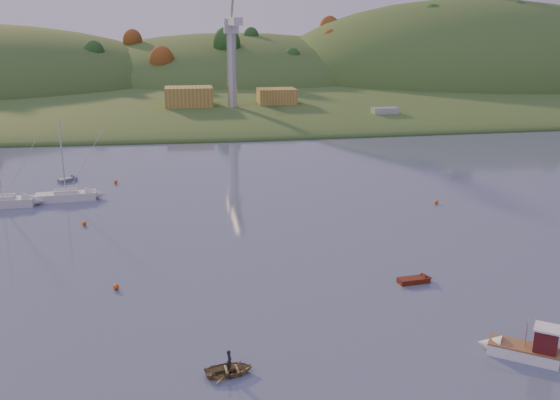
{
  "coord_description": "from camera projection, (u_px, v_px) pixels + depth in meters",
  "views": [
    {
      "loc": [
        -9.96,
        -25.55,
        21.86
      ],
      "look_at": [
        0.15,
        38.08,
        3.4
      ],
      "focal_mm": 40.0,
      "sensor_mm": 36.0,
      "label": 1
    }
  ],
  "objects": [
    {
      "name": "shed_east",
      "position": [
        277.0,
        97.0,
        150.25
      ],
      "size": [
        9.0,
        7.0,
        4.0
      ],
      "primitive_type": "cube",
      "color": "olive",
      "rests_on": "wharf"
    },
    {
      "name": "dock_crane",
      "position": [
        232.0,
        43.0,
        139.75
      ],
      "size": [
        3.2,
        28.0,
        20.3
      ],
      "color": "#B7B7BC",
      "rests_on": "wharf"
    },
    {
      "name": "buoy_2",
      "position": [
        84.0,
        223.0,
        69.36
      ],
      "size": [
        0.5,
        0.5,
        0.5
      ],
      "primitive_type": "sphere",
      "color": "#DF4B0B",
      "rests_on": "ground"
    },
    {
      "name": "hillside_trees",
      "position": [
        210.0,
        90.0,
        207.42
      ],
      "size": [
        280.0,
        50.0,
        32.0
      ],
      "primitive_type": null,
      "color": "#174217",
      "rests_on": "ground"
    },
    {
      "name": "shore_slope",
      "position": [
        214.0,
        97.0,
        188.43
      ],
      "size": [
        640.0,
        150.0,
        7.0
      ],
      "primitive_type": "ellipsoid",
      "color": "#344B1E",
      "rests_on": "ground"
    },
    {
      "name": "buoy_4",
      "position": [
        116.0,
        287.0,
        52.73
      ],
      "size": [
        0.5,
        0.5,
        0.5
      ],
      "primitive_type": "sphere",
      "color": "#DF4B0B",
      "rests_on": "ground"
    },
    {
      "name": "shed_west",
      "position": [
        189.0,
        97.0,
        146.02
      ],
      "size": [
        11.0,
        8.0,
        4.8
      ],
      "primitive_type": "cube",
      "color": "olive",
      "rests_on": "wharf"
    },
    {
      "name": "far_shore",
      "position": [
        205.0,
        78.0,
        250.14
      ],
      "size": [
        620.0,
        220.0,
        1.5
      ],
      "primitive_type": "cube",
      "color": "#344B1E",
      "rests_on": "ground"
    },
    {
      "name": "work_vessel",
      "position": [
        385.0,
        118.0,
        139.25
      ],
      "size": [
        13.64,
        5.39,
        3.46
      ],
      "rotation": [
        0.0,
        0.0,
        0.04
      ],
      "color": "slate",
      "rests_on": "ground"
    },
    {
      "name": "paddler",
      "position": [
        229.0,
        364.0,
        39.92
      ],
      "size": [
        0.42,
        0.58,
        1.47
      ],
      "primitive_type": "imported",
      "rotation": [
        0.0,
        0.0,
        1.7
      ],
      "color": "black",
      "rests_on": "ground"
    },
    {
      "name": "hill_right",
      "position": [
        466.0,
        83.0,
        231.24
      ],
      "size": [
        150.0,
        130.0,
        60.0
      ],
      "primitive_type": "ellipsoid",
      "color": "#344B1E",
      "rests_on": "ground"
    },
    {
      "name": "buoy_3",
      "position": [
        116.0,
        182.0,
        87.37
      ],
      "size": [
        0.5,
        0.5,
        0.5
      ],
      "primitive_type": "sphere",
      "color": "#DF4B0B",
      "rests_on": "ground"
    },
    {
      "name": "sailboat_far",
      "position": [
        66.0,
        195.0,
        79.0
      ],
      "size": [
        7.51,
        2.89,
        10.18
      ],
      "rotation": [
        0.0,
        0.0,
        0.1
      ],
      "color": "silver",
      "rests_on": "ground"
    },
    {
      "name": "fishing_boat",
      "position": [
        519.0,
        346.0,
        42.07
      ],
      "size": [
        5.28,
        4.51,
        3.41
      ],
      "rotation": [
        0.0,
        0.0,
        2.5
      ],
      "color": "white",
      "rests_on": "ground"
    },
    {
      "name": "red_tender",
      "position": [
        420.0,
        279.0,
        54.33
      ],
      "size": [
        3.3,
        1.47,
        1.09
      ],
      "rotation": [
        0.0,
        0.0,
        0.12
      ],
      "color": "#511A0B",
      "rests_on": "ground"
    },
    {
      "name": "grey_dinghy",
      "position": [
        71.0,
        179.0,
        89.12
      ],
      "size": [
        2.95,
        2.79,
        1.11
      ],
      "rotation": [
        0.0,
        0.0,
        0.73
      ],
      "color": "slate",
      "rests_on": "ground"
    },
    {
      "name": "sailboat_near",
      "position": [
        2.0,
        201.0,
        76.36
      ],
      "size": [
        7.51,
        2.3,
        10.4
      ],
      "rotation": [
        0.0,
        0.0,
        0.01
      ],
      "color": "silver",
      "rests_on": "ground"
    },
    {
      "name": "hill_center",
      "position": [
        234.0,
        83.0,
        232.66
      ],
      "size": [
        140.0,
        120.0,
        36.0
      ],
      "primitive_type": "ellipsoid",
      "color": "#344B1E",
      "rests_on": "ground"
    },
    {
      "name": "wharf",
      "position": [
        245.0,
        112.0,
        148.03
      ],
      "size": [
        42.0,
        16.0,
        2.4
      ],
      "primitive_type": "cube",
      "color": "slate",
      "rests_on": "ground"
    },
    {
      "name": "canoe",
      "position": [
        230.0,
        370.0,
        40.03
      ],
      "size": [
        3.43,
        2.65,
        0.66
      ],
      "primitive_type": "imported",
      "rotation": [
        0.0,
        0.0,
        1.7
      ],
      "color": "olive",
      "rests_on": "ground"
    },
    {
      "name": "buoy_1",
      "position": [
        436.0,
        202.0,
        77.52
      ],
      "size": [
        0.5,
        0.5,
        0.5
      ],
      "primitive_type": "sphere",
      "color": "#DF4B0B",
      "rests_on": "ground"
    }
  ]
}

